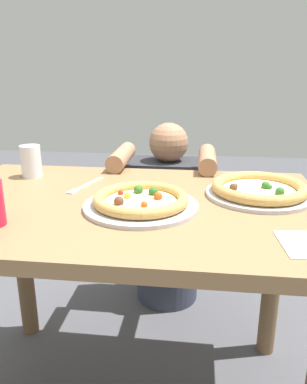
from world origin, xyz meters
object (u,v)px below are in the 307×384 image
object	(u,v)px
fork	(85,186)
diner_seated	(168,224)
pizza_near	(141,201)
water_cup_clear	(31,161)
pizza_far	(259,190)

from	to	relation	value
fork	diner_seated	world-z (taller)	diner_seated
pizza_near	diner_seated	xyz separation A→B (m)	(0.02, 0.71, -0.37)
water_cup_clear	diner_seated	world-z (taller)	diner_seated
fork	water_cup_clear	bearing A→B (deg)	157.44
water_cup_clear	diner_seated	distance (m)	0.75
pizza_far	water_cup_clear	size ratio (longest dim) A/B	2.82
water_cup_clear	diner_seated	xyz separation A→B (m)	(0.46, 0.43, -0.41)
water_cup_clear	fork	size ratio (longest dim) A/B	0.58
pizza_near	diner_seated	size ratio (longest dim) A/B	0.37
pizza_far	pizza_near	bearing A→B (deg)	-157.03
pizza_far	fork	size ratio (longest dim) A/B	1.64
pizza_near	pizza_far	bearing A→B (deg)	22.97
water_cup_clear	fork	distance (m)	0.25
water_cup_clear	fork	bearing A→B (deg)	-22.56
water_cup_clear	pizza_far	bearing A→B (deg)	-9.05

